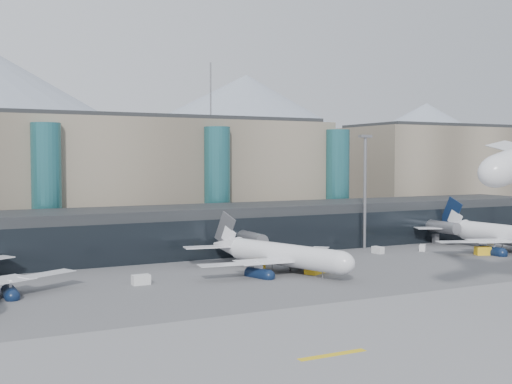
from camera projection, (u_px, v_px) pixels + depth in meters
ground at (394, 306)px, 88.51m from camera, size 900.00×900.00×0.00m
runway_strip at (476, 332)px, 75.11m from camera, size 400.00×40.00×0.04m
runway_markings at (476, 331)px, 75.11m from camera, size 128.00×1.00×0.02m
concourse at (225, 229)px, 139.83m from camera, size 170.00×27.00×10.00m
terminal_main at (79, 178)px, 156.97m from camera, size 130.00×30.00×31.00m
terminal_east at (450, 173)px, 210.49m from camera, size 70.00×30.00×31.00m
teal_towers at (137, 186)px, 147.23m from camera, size 116.40×19.40×46.00m
mountain_ridge at (54, 121)px, 432.78m from camera, size 910.00×400.00×110.00m
lightmast_mid at (365, 185)px, 144.03m from camera, size 3.00×1.20×25.60m
jet_parked_mid at (271, 247)px, 116.22m from camera, size 33.18×35.17×11.30m
jet_parked_right at (499, 229)px, 142.04m from camera, size 39.12×38.64×12.64m
veh_a at (141, 280)px, 103.14m from camera, size 2.91×1.72×1.60m
veh_b at (261, 265)px, 117.57m from camera, size 2.74×3.27×1.62m
veh_d at (423, 248)px, 140.80m from camera, size 2.62×2.58×1.37m
veh_e at (483, 251)px, 134.85m from camera, size 3.51×2.67×1.76m
veh_g at (378, 250)px, 137.11m from camera, size 1.81×2.69×1.46m
veh_h at (316, 267)px, 113.27m from camera, size 4.74×3.81×2.32m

